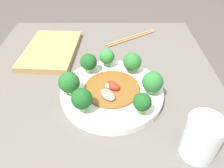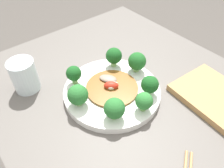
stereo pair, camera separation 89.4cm
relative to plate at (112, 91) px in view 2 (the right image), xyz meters
The scene contains 12 objects.
table 0.37m from the plate, 63.45° to the left, with size 0.94×0.79×0.72m.
plate is the anchor object (origin of this frame).
broccoli_east 0.13m from the plate, ahead, with size 0.05×0.05×0.06m.
broccoli_south 0.12m from the plate, 96.54° to the right, with size 0.06×0.06×0.07m.
broccoli_northeast 0.12m from the plate, 40.15° to the left, with size 0.05×0.05×0.06m.
broccoli_north 0.13m from the plate, 97.27° to the left, with size 0.06×0.06×0.07m.
broccoli_southeast 0.12m from the plate, 36.02° to the right, with size 0.06×0.06×0.06m.
broccoli_northwest 0.12m from the plate, 137.44° to the left, with size 0.05×0.05×0.07m.
broccoli_southwest 0.13m from the plate, 141.56° to the right, with size 0.05×0.05×0.06m.
stirfry_center 0.02m from the plate, 163.39° to the left, with size 0.16×0.16×0.03m.
drinking_glass 0.27m from the plate, 135.06° to the right, with size 0.08×0.08×0.10m.
cutting_board 0.33m from the plate, 43.68° to the left, with size 0.29×0.20×0.02m.
Camera 2 is at (0.34, -0.35, 1.22)m, focal length 35.00 mm.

